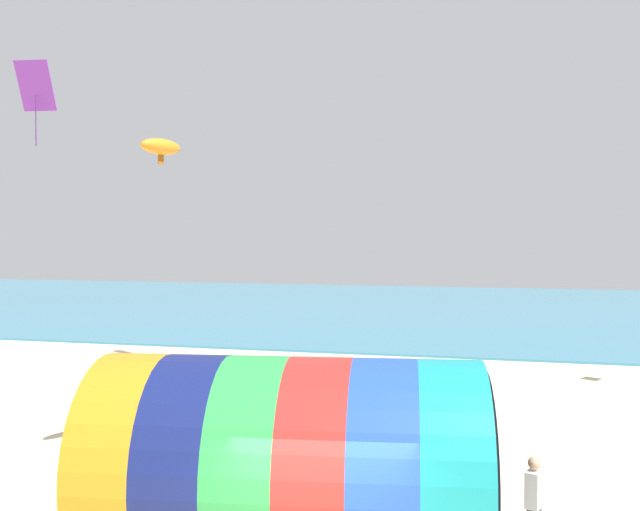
# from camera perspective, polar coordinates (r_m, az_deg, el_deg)

# --- Properties ---
(sea) EXTENTS (120.00, 40.00, 0.10)m
(sea) POSITION_cam_1_polar(r_m,az_deg,el_deg) (50.67, 11.34, -4.21)
(sea) COLOR teal
(sea) RESTS_ON ground
(giant_inflatable_tube) EXTENTS (6.34, 4.09, 3.35)m
(giant_inflatable_tube) POSITION_cam_1_polar(r_m,az_deg,el_deg) (11.55, -2.36, -16.39)
(giant_inflatable_tube) COLOR orange
(giant_inflatable_tube) RESTS_ON ground
(kite_handler) EXTENTS (0.33, 0.41, 1.63)m
(kite_handler) POSITION_cam_1_polar(r_m,az_deg,el_deg) (12.84, 16.76, -18.58)
(kite_handler) COLOR #383D56
(kite_handler) RESTS_ON ground
(kite_orange_parafoil) EXTENTS (0.79, 1.17, 0.57)m
(kite_orange_parafoil) POSITION_cam_1_polar(r_m,az_deg,el_deg) (15.58, -12.62, 8.48)
(kite_orange_parafoil) COLOR orange
(kite_purple_diamond) EXTENTS (1.06, 0.71, 2.39)m
(kite_purple_diamond) POSITION_cam_1_polar(r_m,az_deg,el_deg) (22.41, -21.81, 12.42)
(kite_purple_diamond) COLOR purple
(bystander_near_water) EXTENTS (0.41, 0.32, 1.76)m
(bystander_near_water) POSITION_cam_1_polar(r_m,az_deg,el_deg) (16.61, 11.07, -13.52)
(bystander_near_water) COLOR black
(bystander_near_water) RESTS_ON ground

